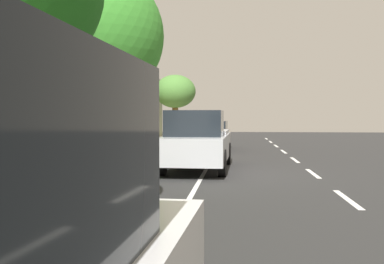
{
  "coord_description": "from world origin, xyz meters",
  "views": [
    {
      "loc": [
        -0.61,
        13.11,
        1.77
      ],
      "look_at": [
        1.15,
        -4.34,
        1.14
      ],
      "focal_mm": 40.92,
      "sensor_mm": 36.0,
      "label": 1
    }
  ],
  "objects_px": {
    "bicycle_at_curb": "(189,149)",
    "street_tree_near_cyclist": "(175,92)",
    "cyclist_with_backpack": "(185,132)",
    "fire_hydrant": "(165,145)",
    "street_tree_mid_block": "(100,36)",
    "parked_sedan_tan_nearest": "(212,136)",
    "parked_pickup_silver_second": "(198,143)"
  },
  "relations": [
    {
      "from": "bicycle_at_curb",
      "to": "street_tree_near_cyclist",
      "type": "xyz_separation_m",
      "value": [
        1.83,
        -8.8,
        2.9
      ]
    },
    {
      "from": "bicycle_at_curb",
      "to": "cyclist_with_backpack",
      "type": "xyz_separation_m",
      "value": [
        0.22,
        -0.44,
        0.68
      ]
    },
    {
      "from": "fire_hydrant",
      "to": "street_tree_mid_block",
      "type": "bearing_deg",
      "value": 80.35
    },
    {
      "from": "parked_sedan_tan_nearest",
      "to": "street_tree_near_cyclist",
      "type": "distance_m",
      "value": 5.8
    },
    {
      "from": "parked_pickup_silver_second",
      "to": "cyclist_with_backpack",
      "type": "bearing_deg",
      "value": -78.33
    },
    {
      "from": "parked_sedan_tan_nearest",
      "to": "cyclist_with_backpack",
      "type": "height_order",
      "value": "cyclist_with_backpack"
    },
    {
      "from": "fire_hydrant",
      "to": "parked_pickup_silver_second",
      "type": "bearing_deg",
      "value": 116.52
    },
    {
      "from": "parked_sedan_tan_nearest",
      "to": "cyclist_with_backpack",
      "type": "distance_m",
      "value": 3.95
    },
    {
      "from": "street_tree_near_cyclist",
      "to": "street_tree_mid_block",
      "type": "xyz_separation_m",
      "value": [
        0.0,
        15.21,
        0.74
      ]
    },
    {
      "from": "street_tree_mid_block",
      "to": "cyclist_with_backpack",
      "type": "bearing_deg",
      "value": -103.24
    },
    {
      "from": "bicycle_at_curb",
      "to": "street_tree_mid_block",
      "type": "xyz_separation_m",
      "value": [
        1.83,
        6.41,
        3.64
      ]
    },
    {
      "from": "cyclist_with_backpack",
      "to": "street_tree_near_cyclist",
      "type": "height_order",
      "value": "street_tree_near_cyclist"
    },
    {
      "from": "street_tree_mid_block",
      "to": "parked_sedan_tan_nearest",
      "type": "bearing_deg",
      "value": -103.5
    },
    {
      "from": "street_tree_near_cyclist",
      "to": "street_tree_mid_block",
      "type": "distance_m",
      "value": 15.22
    },
    {
      "from": "parked_pickup_silver_second",
      "to": "fire_hydrant",
      "type": "bearing_deg",
      "value": -63.48
    },
    {
      "from": "street_tree_mid_block",
      "to": "fire_hydrant",
      "type": "height_order",
      "value": "street_tree_mid_block"
    },
    {
      "from": "parked_pickup_silver_second",
      "to": "street_tree_near_cyclist",
      "type": "height_order",
      "value": "street_tree_near_cyclist"
    },
    {
      "from": "parked_sedan_tan_nearest",
      "to": "street_tree_near_cyclist",
      "type": "relative_size",
      "value": 1.05
    },
    {
      "from": "parked_pickup_silver_second",
      "to": "street_tree_mid_block",
      "type": "height_order",
      "value": "street_tree_mid_block"
    },
    {
      "from": "parked_pickup_silver_second",
      "to": "street_tree_near_cyclist",
      "type": "xyz_separation_m",
      "value": [
        2.56,
        -12.98,
        2.39
      ]
    },
    {
      "from": "bicycle_at_curb",
      "to": "fire_hydrant",
      "type": "xyz_separation_m",
      "value": [
        0.9,
        0.92,
        0.19
      ]
    },
    {
      "from": "street_tree_mid_block",
      "to": "bicycle_at_curb",
      "type": "bearing_deg",
      "value": -105.94
    },
    {
      "from": "bicycle_at_curb",
      "to": "street_tree_mid_block",
      "type": "relative_size",
      "value": 0.24
    },
    {
      "from": "street_tree_near_cyclist",
      "to": "fire_hydrant",
      "type": "height_order",
      "value": "street_tree_near_cyclist"
    },
    {
      "from": "parked_sedan_tan_nearest",
      "to": "fire_hydrant",
      "type": "distance_m",
      "value": 5.42
    },
    {
      "from": "fire_hydrant",
      "to": "street_tree_near_cyclist",
      "type": "bearing_deg",
      "value": -84.5
    },
    {
      "from": "parked_sedan_tan_nearest",
      "to": "street_tree_mid_block",
      "type": "xyz_separation_m",
      "value": [
        2.56,
        10.67,
        3.28
      ]
    },
    {
      "from": "parked_sedan_tan_nearest",
      "to": "fire_hydrant",
      "type": "relative_size",
      "value": 5.3
    },
    {
      "from": "cyclist_with_backpack",
      "to": "parked_pickup_silver_second",
      "type": "bearing_deg",
      "value": 101.67
    },
    {
      "from": "street_tree_near_cyclist",
      "to": "street_tree_mid_block",
      "type": "bearing_deg",
      "value": 90.0
    },
    {
      "from": "parked_pickup_silver_second",
      "to": "street_tree_mid_block",
      "type": "bearing_deg",
      "value": 41.0
    },
    {
      "from": "street_tree_near_cyclist",
      "to": "fire_hydrant",
      "type": "distance_m",
      "value": 10.12
    }
  ]
}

